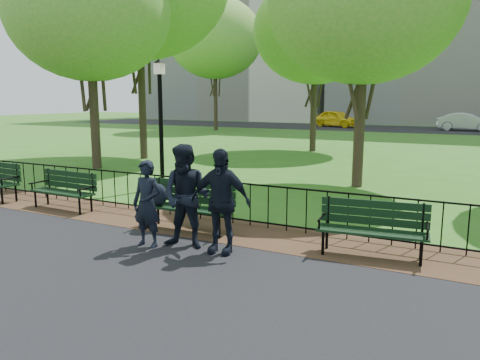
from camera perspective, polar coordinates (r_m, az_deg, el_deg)
The scene contains 18 objects.
ground at distance 8.28m, azimuth -8.76°, elevation -8.41°, with size 120.00×120.00×0.00m, color #316B1C.
dirt_strip at distance 9.47m, azimuth -3.38°, elevation -5.86°, with size 60.00×1.60×0.01m, color #372716.
far_street at distance 41.66m, azimuth 21.10°, elevation 5.75°, with size 70.00×9.00×0.01m, color black.
iron_fence at distance 9.77m, azimuth -1.91°, elevation -2.42°, with size 24.06×0.06×1.00m.
apartment_west at distance 61.41m, azimuth 1.40°, elevation 19.73°, with size 22.00×15.00×26.00m, color beige.
park_bench_main at distance 9.32m, azimuth -7.64°, elevation -2.20°, with size 1.89×0.66×1.06m.
park_bench_left_a at distance 11.70m, azimuth -20.50°, elevation -0.71°, with size 1.73×0.58×0.97m.
park_bench_right_a at distance 8.03m, azimuth 15.91°, elevation -5.03°, with size 1.81×0.74×1.00m.
lamppost at distance 13.57m, azimuth -9.64°, elevation 7.32°, with size 0.33×0.33×3.67m.
tree_near_w at distance 18.39m, azimuth -17.95°, elevation 19.06°, with size 5.84×5.84×8.14m.
tree_near_e at distance 14.34m, azimuth 14.98°, elevation 20.38°, with size 5.44×5.44×7.59m.
tree_far_c at distance 23.51m, azimuth 9.21°, elevation 17.53°, with size 5.93×5.93×8.26m.
tree_far_w at distance 38.47m, azimuth -3.06°, elevation 16.89°, with size 7.48×7.48×10.42m.
person_left at distance 8.32m, azimuth -11.26°, elevation -2.85°, with size 0.56×0.37×1.53m, color black.
person_mid at distance 8.11m, azimuth -6.55°, elevation -2.03°, with size 0.88×0.46×1.81m, color black.
person_right at distance 7.81m, azimuth -2.42°, elevation -2.59°, with size 1.04×0.43×1.77m, color black.
taxi at distance 43.31m, azimuth 11.69°, elevation 7.35°, with size 1.78×4.42×1.51m, color yellow.
sedan_silver at distance 41.37m, azimuth 25.96°, elevation 6.40°, with size 1.52×4.35×1.43m, color #AAADB2.
Camera 1 is at (4.70, -6.31, 2.60)m, focal length 35.00 mm.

